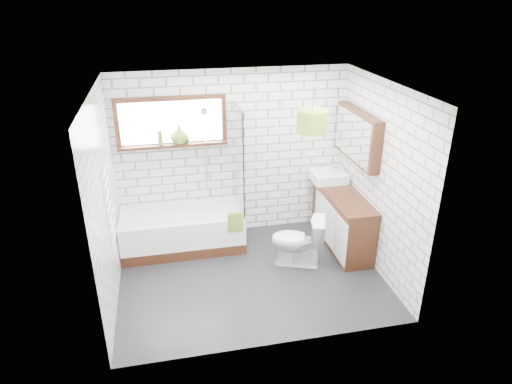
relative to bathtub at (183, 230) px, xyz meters
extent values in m
cube|color=black|center=(0.82, -0.92, -0.29)|extent=(3.40, 2.60, 0.01)
cube|color=white|center=(0.82, -0.92, 2.22)|extent=(3.40, 2.60, 0.01)
cube|color=white|center=(0.82, 0.39, 0.97)|extent=(3.40, 0.01, 2.50)
cube|color=white|center=(0.82, -2.22, 0.97)|extent=(3.40, 0.01, 2.50)
cube|color=white|center=(-0.88, -0.92, 0.97)|extent=(0.01, 2.60, 2.50)
cube|color=white|center=(2.53, -0.92, 0.97)|extent=(0.01, 2.60, 2.50)
cube|color=black|center=(-0.03, 0.34, 1.52)|extent=(1.52, 0.16, 0.68)
cube|color=white|center=(-0.84, -0.92, 0.92)|extent=(0.06, 0.52, 1.00)
cube|color=black|center=(2.44, -0.32, 1.37)|extent=(0.16, 1.20, 0.70)
cylinder|color=silver|center=(0.42, 0.34, 1.07)|extent=(0.02, 0.02, 1.30)
cube|color=white|center=(0.00, 0.00, 0.00)|extent=(1.74, 0.77, 0.56)
cube|color=white|center=(0.85, 0.00, 1.03)|extent=(0.02, 0.72, 1.50)
cube|color=#5A7A24|center=(0.72, -0.38, 0.26)|extent=(0.21, 0.06, 0.28)
cube|color=tan|center=(0.72, -0.38, 0.26)|extent=(0.22, 0.05, 0.28)
cube|color=black|center=(2.29, -0.41, 0.13)|extent=(0.46, 1.44, 0.82)
cube|color=white|center=(2.23, 0.09, 0.62)|extent=(0.50, 0.44, 0.15)
cylinder|color=silver|center=(2.39, 0.09, 0.68)|extent=(0.04, 0.04, 0.16)
imported|color=white|center=(1.51, -0.76, 0.08)|extent=(0.62, 0.81, 0.72)
imported|color=olive|center=(0.06, 0.31, 1.33)|extent=(0.32, 0.32, 0.26)
imported|color=black|center=(0.12, 0.31, 1.28)|extent=(0.21, 0.21, 0.17)
cylinder|color=olive|center=(-0.20, 0.31, 1.30)|extent=(0.07, 0.07, 0.20)
cylinder|color=#5A7A24|center=(1.53, -1.02, 1.82)|extent=(0.36, 0.36, 0.26)
camera|label=1|loc=(-0.16, -5.89, 3.25)|focal=32.00mm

